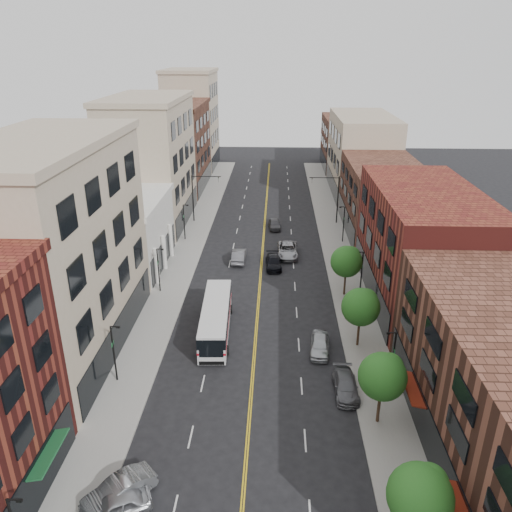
# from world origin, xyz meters

# --- Properties ---
(ground) EXTENTS (220.00, 220.00, 0.00)m
(ground) POSITION_xyz_m (0.00, 0.00, 0.00)
(ground) COLOR black
(ground) RESTS_ON ground
(sidewalk_left) EXTENTS (4.00, 110.00, 0.15)m
(sidewalk_left) POSITION_xyz_m (-10.00, 35.00, 0.07)
(sidewalk_left) COLOR gray
(sidewalk_left) RESTS_ON ground
(sidewalk_right) EXTENTS (4.00, 110.00, 0.15)m
(sidewalk_right) POSITION_xyz_m (10.00, 35.00, 0.07)
(sidewalk_right) COLOR gray
(sidewalk_right) RESTS_ON ground
(bldg_l_tanoffice) EXTENTS (10.00, 22.00, 18.00)m
(bldg_l_tanoffice) POSITION_xyz_m (-17.00, 13.00, 9.00)
(bldg_l_tanoffice) COLOR tan
(bldg_l_tanoffice) RESTS_ON ground
(bldg_l_white) EXTENTS (10.00, 14.00, 8.00)m
(bldg_l_white) POSITION_xyz_m (-17.00, 31.00, 4.00)
(bldg_l_white) COLOR silver
(bldg_l_white) RESTS_ON ground
(bldg_l_far_a) EXTENTS (10.00, 20.00, 18.00)m
(bldg_l_far_a) POSITION_xyz_m (-17.00, 48.00, 9.00)
(bldg_l_far_a) COLOR tan
(bldg_l_far_a) RESTS_ON ground
(bldg_l_far_b) EXTENTS (10.00, 20.00, 15.00)m
(bldg_l_far_b) POSITION_xyz_m (-17.00, 68.00, 7.50)
(bldg_l_far_b) COLOR #512C20
(bldg_l_far_b) RESTS_ON ground
(bldg_l_far_c) EXTENTS (10.00, 16.00, 20.00)m
(bldg_l_far_c) POSITION_xyz_m (-17.00, 86.00, 10.00)
(bldg_l_far_c) COLOR tan
(bldg_l_far_c) RESTS_ON ground
(bldg_r_mid) EXTENTS (10.00, 22.00, 12.00)m
(bldg_r_mid) POSITION_xyz_m (17.00, 24.00, 6.00)
(bldg_r_mid) COLOR #5D1C18
(bldg_r_mid) RESTS_ON ground
(bldg_r_far_a) EXTENTS (10.00, 20.00, 10.00)m
(bldg_r_far_a) POSITION_xyz_m (17.00, 45.00, 5.00)
(bldg_r_far_a) COLOR #512C20
(bldg_r_far_a) RESTS_ON ground
(bldg_r_far_b) EXTENTS (10.00, 22.00, 14.00)m
(bldg_r_far_b) POSITION_xyz_m (17.00, 66.00, 7.00)
(bldg_r_far_b) COLOR tan
(bldg_r_far_b) RESTS_ON ground
(bldg_r_far_c) EXTENTS (10.00, 18.00, 11.00)m
(bldg_r_far_c) POSITION_xyz_m (17.00, 86.00, 5.50)
(bldg_r_far_c) COLOR #512C20
(bldg_r_far_c) RESTS_ON ground
(tree_r_0) EXTENTS (3.40, 3.40, 5.59)m
(tree_r_0) POSITION_xyz_m (9.39, -5.93, 4.13)
(tree_r_0) COLOR black
(tree_r_0) RESTS_ON sidewalk_right
(tree_r_1) EXTENTS (3.40, 3.40, 5.59)m
(tree_r_1) POSITION_xyz_m (9.39, 4.07, 4.13)
(tree_r_1) COLOR black
(tree_r_1) RESTS_ON sidewalk_right
(tree_r_2) EXTENTS (3.40, 3.40, 5.59)m
(tree_r_2) POSITION_xyz_m (9.39, 14.07, 4.13)
(tree_r_2) COLOR black
(tree_r_2) RESTS_ON sidewalk_right
(tree_r_3) EXTENTS (3.40, 3.40, 5.59)m
(tree_r_3) POSITION_xyz_m (9.39, 24.07, 4.13)
(tree_r_3) COLOR black
(tree_r_3) RESTS_ON sidewalk_right
(lamp_l_1) EXTENTS (0.81, 0.55, 5.05)m
(lamp_l_1) POSITION_xyz_m (-10.95, 8.00, 2.97)
(lamp_l_1) COLOR black
(lamp_l_1) RESTS_ON sidewalk_left
(lamp_l_2) EXTENTS (0.81, 0.55, 5.05)m
(lamp_l_2) POSITION_xyz_m (-10.95, 24.00, 2.97)
(lamp_l_2) COLOR black
(lamp_l_2) RESTS_ON sidewalk_left
(lamp_l_3) EXTENTS (0.81, 0.55, 5.05)m
(lamp_l_3) POSITION_xyz_m (-10.95, 40.00, 2.97)
(lamp_l_3) COLOR black
(lamp_l_3) RESTS_ON sidewalk_left
(lamp_r_1) EXTENTS (0.81, 0.55, 5.05)m
(lamp_r_1) POSITION_xyz_m (10.95, 8.00, 2.97)
(lamp_r_1) COLOR black
(lamp_r_1) RESTS_ON sidewalk_right
(lamp_r_2) EXTENTS (0.81, 0.55, 5.05)m
(lamp_r_2) POSITION_xyz_m (10.95, 24.00, 2.97)
(lamp_r_2) COLOR black
(lamp_r_2) RESTS_ON sidewalk_right
(lamp_r_3) EXTENTS (0.81, 0.55, 5.05)m
(lamp_r_3) POSITION_xyz_m (10.95, 40.00, 2.97)
(lamp_r_3) COLOR black
(lamp_r_3) RESTS_ON sidewalk_right
(signal_mast_left) EXTENTS (4.49, 0.18, 7.20)m
(signal_mast_left) POSITION_xyz_m (-10.27, 48.00, 4.65)
(signal_mast_left) COLOR black
(signal_mast_left) RESTS_ON sidewalk_left
(signal_mast_right) EXTENTS (4.49, 0.18, 7.20)m
(signal_mast_right) POSITION_xyz_m (10.27, 48.00, 4.65)
(signal_mast_right) COLOR black
(signal_mast_right) RESTS_ON sidewalk_right
(city_bus) EXTENTS (3.10, 11.33, 2.88)m
(city_bus) POSITION_xyz_m (-3.79, 15.79, 1.68)
(city_bus) COLOR silver
(city_bus) RESTS_ON ground
(car_angle_a) EXTENTS (4.49, 3.29, 1.42)m
(car_angle_a) POSITION_xyz_m (-7.30, -4.49, 0.71)
(car_angle_a) COLOR #A5A8AD
(car_angle_a) RESTS_ON ground
(car_angle_b) EXTENTS (4.34, 4.26, 1.49)m
(car_angle_b) POSITION_xyz_m (-7.40, -3.38, 0.74)
(car_angle_b) COLOR #929699
(car_angle_b) RESTS_ON ground
(car_parked_mid) EXTENTS (1.89, 4.52, 1.30)m
(car_parked_mid) POSITION_xyz_m (7.40, 7.32, 0.65)
(car_parked_mid) COLOR #57585D
(car_parked_mid) RESTS_ON ground
(car_parked_far) EXTENTS (2.09, 4.37, 1.44)m
(car_parked_far) POSITION_xyz_m (5.80, 12.95, 0.72)
(car_parked_far) COLOR #ADB1B5
(car_parked_far) RESTS_ON ground
(car_lane_behind) EXTENTS (1.62, 4.58, 1.51)m
(car_lane_behind) POSITION_xyz_m (-2.89, 32.84, 0.75)
(car_lane_behind) COLOR #54545A
(car_lane_behind) RESTS_ON ground
(car_lane_a) EXTENTS (2.14, 4.74, 1.35)m
(car_lane_a) POSITION_xyz_m (1.50, 31.20, 0.67)
(car_lane_a) COLOR black
(car_lane_a) RESTS_ON ground
(car_lane_b) EXTENTS (2.62, 5.64, 1.57)m
(car_lane_b) POSITION_xyz_m (3.30, 34.95, 0.78)
(car_lane_b) COLOR #9D9FA5
(car_lane_b) RESTS_ON ground
(car_lane_c) EXTENTS (2.07, 4.24, 1.39)m
(car_lane_c) POSITION_xyz_m (1.50, 45.32, 0.70)
(car_lane_c) COLOR #454549
(car_lane_c) RESTS_ON ground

